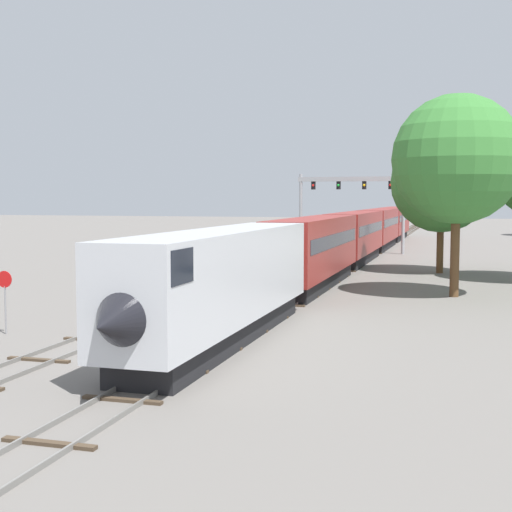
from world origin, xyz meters
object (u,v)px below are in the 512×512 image
object	(u,v)px
passenger_train	(356,235)
trackside_tree_mid	(457,159)
trackside_tree_left	(441,182)
signal_gantry	(351,195)
stop_sign	(5,293)

from	to	relation	value
passenger_train	trackside_tree_mid	bearing A→B (deg)	-67.37
trackside_tree_left	trackside_tree_mid	size ratio (longest dim) A/B	0.92
trackside_tree_left	signal_gantry	bearing A→B (deg)	118.08
passenger_train	signal_gantry	xyz separation A→B (m)	(-2.25, 11.27, 3.84)
trackside_tree_left	trackside_tree_mid	distance (m)	14.54
passenger_train	signal_gantry	size ratio (longest dim) A/B	8.20
signal_gantry	passenger_train	bearing A→B (deg)	-78.71
stop_sign	passenger_train	bearing A→B (deg)	76.25
signal_gantry	trackside_tree_mid	size ratio (longest dim) A/B	0.96
trackside_tree_left	passenger_train	bearing A→B (deg)	135.08
signal_gantry	trackside_tree_mid	xyz separation A→B (m)	(11.61, -33.71, 2.07)
stop_sign	trackside_tree_mid	size ratio (longest dim) A/B	0.23
passenger_train	trackside_tree_left	bearing A→B (deg)	-44.92
passenger_train	trackside_tree_left	xyz separation A→B (m)	(8.03, -8.01, 4.82)
stop_sign	signal_gantry	bearing A→B (deg)	81.54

